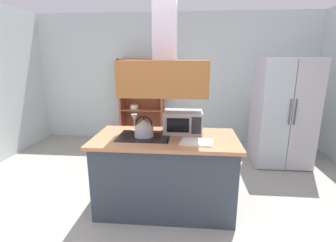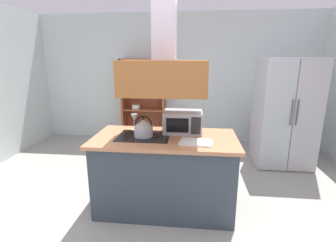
{
  "view_description": "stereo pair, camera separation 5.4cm",
  "coord_description": "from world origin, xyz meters",
  "px_view_note": "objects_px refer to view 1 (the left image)",
  "views": [
    {
      "loc": [
        0.34,
        -2.4,
        1.78
      ],
      "look_at": [
        0.08,
        0.63,
        1.0
      ],
      "focal_mm": 26.27,
      "sensor_mm": 36.0,
      "label": 1
    },
    {
      "loc": [
        0.39,
        -2.39,
        1.78
      ],
      "look_at": [
        0.08,
        0.63,
        1.0
      ],
      "focal_mm": 26.27,
      "sensor_mm": 36.0,
      "label": 2
    }
  ],
  "objects_px": {
    "dish_cabinet": "(142,105)",
    "microwave": "(183,122)",
    "kettle": "(144,128)",
    "cutting_board": "(197,142)",
    "wine_glass_on_counter": "(134,118)",
    "refrigerator": "(283,112)"
  },
  "relations": [
    {
      "from": "dish_cabinet",
      "to": "kettle",
      "type": "distance_m",
      "value": 2.56
    },
    {
      "from": "dish_cabinet",
      "to": "microwave",
      "type": "xyz_separation_m",
      "value": [
        0.94,
        -2.29,
        0.24
      ]
    },
    {
      "from": "cutting_board",
      "to": "wine_glass_on_counter",
      "type": "distance_m",
      "value": 0.88
    },
    {
      "from": "cutting_board",
      "to": "microwave",
      "type": "bearing_deg",
      "value": 112.29
    },
    {
      "from": "cutting_board",
      "to": "microwave",
      "type": "distance_m",
      "value": 0.43
    },
    {
      "from": "kettle",
      "to": "cutting_board",
      "type": "bearing_deg",
      "value": -15.84
    },
    {
      "from": "refrigerator",
      "to": "dish_cabinet",
      "type": "height_order",
      "value": "refrigerator"
    },
    {
      "from": "refrigerator",
      "to": "cutting_board",
      "type": "distance_m",
      "value": 2.24
    },
    {
      "from": "wine_glass_on_counter",
      "to": "dish_cabinet",
      "type": "bearing_deg",
      "value": 98.41
    },
    {
      "from": "cutting_board",
      "to": "dish_cabinet",
      "type": "bearing_deg",
      "value": 112.37
    },
    {
      "from": "refrigerator",
      "to": "wine_glass_on_counter",
      "type": "distance_m",
      "value": 2.59
    },
    {
      "from": "kettle",
      "to": "cutting_board",
      "type": "distance_m",
      "value": 0.63
    },
    {
      "from": "microwave",
      "to": "wine_glass_on_counter",
      "type": "relative_size",
      "value": 2.23
    },
    {
      "from": "refrigerator",
      "to": "kettle",
      "type": "height_order",
      "value": "refrigerator"
    },
    {
      "from": "dish_cabinet",
      "to": "cutting_board",
      "type": "relative_size",
      "value": 5.21
    },
    {
      "from": "dish_cabinet",
      "to": "microwave",
      "type": "bearing_deg",
      "value": -67.62
    },
    {
      "from": "dish_cabinet",
      "to": "wine_glass_on_counter",
      "type": "relative_size",
      "value": 8.6
    },
    {
      "from": "dish_cabinet",
      "to": "wine_glass_on_counter",
      "type": "bearing_deg",
      "value": -81.59
    },
    {
      "from": "dish_cabinet",
      "to": "kettle",
      "type": "xyz_separation_m",
      "value": [
        0.5,
        -2.5,
        0.22
      ]
    },
    {
      "from": "wine_glass_on_counter",
      "to": "refrigerator",
      "type": "bearing_deg",
      "value": 29.48
    },
    {
      "from": "microwave",
      "to": "refrigerator",
      "type": "bearing_deg",
      "value": 38.33
    },
    {
      "from": "dish_cabinet",
      "to": "microwave",
      "type": "height_order",
      "value": "dish_cabinet"
    }
  ]
}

